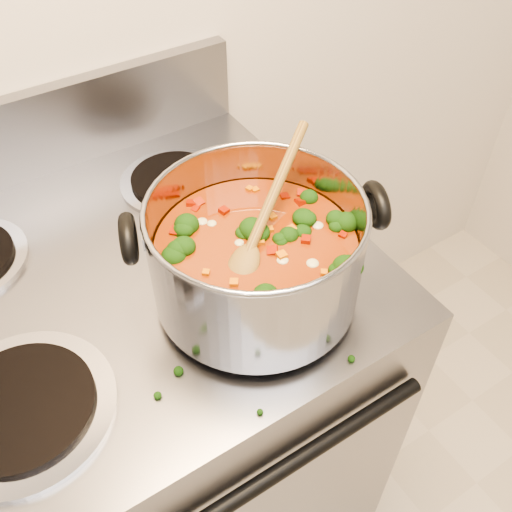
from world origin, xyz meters
The scene contains 4 objects.
electric_range centered at (0.01, 1.16, 0.47)m, with size 0.79×0.71×1.08m.
stockpot centered at (0.18, 1.00, 1.01)m, with size 0.36×0.30×0.18m.
wooden_spoon centered at (0.19, 1.01, 1.06)m, with size 0.23×0.17×0.11m.
cooktop_crumbs centered at (0.27, 1.05, 0.92)m, with size 0.30×0.37×0.01m.
Camera 1 is at (-0.12, 0.53, 1.58)m, focal length 40.00 mm.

